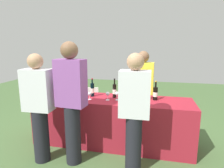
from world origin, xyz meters
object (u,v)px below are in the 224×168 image
Objects in this scene: wine_bottle_2 at (92,90)px; guest_1 at (71,100)px; ice_bucket at (58,90)px; wine_bottle_6 at (155,93)px; guest_2 at (134,111)px; wine_bottle_3 at (114,91)px; server_pouring at (142,90)px; wine_bottle_1 at (83,90)px; wine_glass_2 at (117,94)px; wine_glass_0 at (90,94)px; wine_bottle_0 at (75,88)px; wine_bottle_4 at (130,91)px; wine_bottle_5 at (147,92)px; guest_0 at (39,106)px; wine_glass_1 at (108,94)px; menu_board at (88,103)px.

guest_1 is at bearing -93.98° from wine_bottle_2.
wine_bottle_6 is at bearing 1.54° from ice_bucket.
wine_bottle_6 is 0.20× the size of guest_2.
wine_bottle_3 is 0.64m from server_pouring.
wine_bottle_1 is 0.64m from wine_glass_2.
wine_glass_0 is at bearing 88.01° from guest_1.
wine_bottle_4 reaches higher than wine_bottle_0.
guest_2 is at bearing -27.01° from ice_bucket.
guest_2 reaches higher than wine_glass_0.
wine_bottle_2 is 0.65m from wine_bottle_4.
wine_bottle_5 reaches higher than wine_bottle_4.
wine_bottle_2 reaches higher than ice_bucket.
wine_bottle_4 is 1.05m from guest_1.
wine_bottle_5 is 0.47m from server_pouring.
wine_bottle_4 is at bearing 43.81° from wine_glass_2.
wine_bottle_0 is 0.19× the size of guest_0.
wine_glass_0 is 0.92× the size of wine_glass_2.
wine_bottle_4 is 0.39m from wine_glass_1.
guest_0 is at bearing -81.88° from ice_bucket.
ice_bucket is (-0.47, -0.02, -0.03)m from wine_bottle_1.
guest_0 reaches higher than ice_bucket.
guest_1 is at bearing 176.85° from guest_2.
guest_2 is (0.35, -0.64, -0.04)m from wine_glass_2.
wine_bottle_2 is at bearing -72.90° from menu_board.
menu_board is (-1.25, 0.41, -0.48)m from server_pouring.
wine_bottle_5 is 1.69m from menu_board.
ice_bucket is 0.14× the size of guest_1.
wine_bottle_4 is 1.33× the size of ice_bucket.
guest_0 is (-0.36, -0.79, -0.07)m from wine_bottle_1.
guest_0 is at bearing -142.98° from wine_glass_1.
ice_bucket is at bearing 171.97° from wine_glass_1.
guest_2 reaches higher than guest_0.
wine_glass_0 is 0.93× the size of wine_glass_1.
menu_board is at bearing 111.76° from wine_glass_0.
wine_bottle_5 reaches higher than wine_bottle_1.
wine_glass_1 is 0.09× the size of guest_0.
ice_bucket is (-1.28, -0.08, -0.04)m from wine_bottle_4.
wine_bottle_6 is at bearing -0.24° from wine_bottle_3.
guest_2 reaches higher than server_pouring.
server_pouring reaches higher than menu_board.
wine_bottle_6 reaches higher than wine_glass_1.
wine_bottle_3 reaches higher than wine_bottle_2.
wine_bottle_0 is at bearing 143.00° from guest_2.
wine_glass_2 is at bearing 13.28° from wine_glass_1.
wine_glass_2 is 0.60× the size of ice_bucket.
guest_1 is at bearing -146.05° from wine_bottle_6.
menu_board is (-1.35, 0.86, -0.55)m from wine_bottle_5.
server_pouring reaches higher than wine_bottle_2.
wine_bottle_6 is at bearing -2.30° from wine_bottle_0.
wine_bottle_4 is at bearing 3.45° from ice_bucket.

